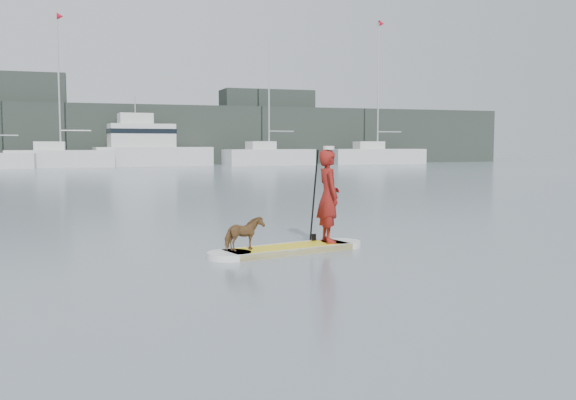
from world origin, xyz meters
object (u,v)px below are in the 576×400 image
object	(u,v)px
sailboat_e	(268,156)
paddleboard	(288,249)
sailboat_d	(60,157)
sailboat_f	(377,154)
paddler	(328,196)
dog	(244,234)
motor_yacht_a	(148,146)

from	to	relation	value
sailboat_e	paddleboard	bearing A→B (deg)	-112.95
paddleboard	sailboat_e	xyz separation A→B (m)	(14.56, 49.30, 0.87)
sailboat_d	sailboat_e	bearing A→B (deg)	1.65
sailboat_d	sailboat_f	distance (m)	31.17
paddler	sailboat_d	bearing A→B (deg)	10.47
paddleboard	sailboat_d	size ratio (longest dim) A/B	0.24
paddleboard	sailboat_f	xyz separation A→B (m)	(26.32, 49.14, 0.93)
paddler	sailboat_e	size ratio (longest dim) A/B	0.14
sailboat_e	sailboat_f	size ratio (longest dim) A/B	0.88
dog	motor_yacht_a	distance (m)	51.26
sailboat_e	motor_yacht_a	xyz separation A→B (m)	(-11.50, 1.56, 0.92)
paddleboard	motor_yacht_a	world-z (taller)	motor_yacht_a
paddler	motor_yacht_a	bearing A→B (deg)	1.33
motor_yacht_a	paddleboard	bearing A→B (deg)	-98.65
sailboat_d	paddler	bearing A→B (deg)	-81.94
sailboat_d	sailboat_e	size ratio (longest dim) A/B	1.05
sailboat_e	motor_yacht_a	size ratio (longest dim) A/B	1.16
paddler	dog	size ratio (longest dim) A/B	2.50
sailboat_d	motor_yacht_a	xyz separation A→B (m)	(7.91, 1.66, 0.88)
sailboat_e	sailboat_f	world-z (taller)	sailboat_f
sailboat_f	motor_yacht_a	world-z (taller)	sailboat_f
paddleboard	paddler	xyz separation A→B (m)	(0.92, 0.23, 0.97)
sailboat_e	sailboat_f	distance (m)	11.76
paddler	sailboat_d	distance (m)	49.31
sailboat_d	sailboat_f	xyz separation A→B (m)	(31.17, -0.06, 0.03)
dog	paddler	bearing A→B (deg)	-95.35
dog	motor_yacht_a	size ratio (longest dim) A/B	0.07
dog	motor_yacht_a	world-z (taller)	motor_yacht_a
paddler	motor_yacht_a	xyz separation A→B (m)	(2.15, 50.63, 0.81)
sailboat_d	motor_yacht_a	world-z (taller)	sailboat_d
sailboat_d	sailboat_e	distance (m)	19.40
dog	sailboat_d	distance (m)	49.59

